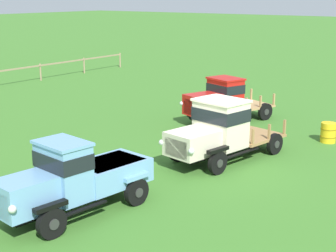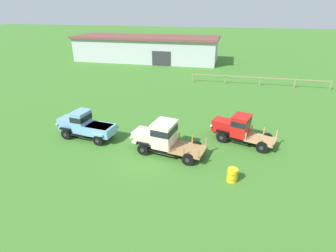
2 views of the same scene
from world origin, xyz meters
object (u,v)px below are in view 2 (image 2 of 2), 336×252
at_px(vintage_truck_foreground_near, 85,125).
at_px(vintage_truck_midrow_center, 237,128).
at_px(farm_shed, 146,48).
at_px(vintage_truck_second_in_line, 162,136).
at_px(oil_drum_beside_row, 232,175).

distance_m(vintage_truck_foreground_near, vintage_truck_midrow_center, 11.40).
xyz_separation_m(farm_shed, vintage_truck_foreground_near, (4.84, -31.11, -1.17)).
xyz_separation_m(farm_shed, vintage_truck_second_in_line, (11.02, -31.88, -1.04)).
height_order(farm_shed, vintage_truck_foreground_near, farm_shed).
distance_m(vintage_truck_second_in_line, vintage_truck_midrow_center, 5.76).
xyz_separation_m(vintage_truck_second_in_line, vintage_truck_midrow_center, (5.04, 2.80, -0.07)).
bearing_deg(farm_shed, oil_drum_beside_row, -65.23).
distance_m(farm_shed, vintage_truck_midrow_center, 33.24).
height_order(vintage_truck_foreground_near, oil_drum_beside_row, vintage_truck_foreground_near).
xyz_separation_m(vintage_truck_second_in_line, oil_drum_beside_row, (4.78, -2.37, -0.75)).
relative_size(vintage_truck_foreground_near, vintage_truck_midrow_center, 0.97).
bearing_deg(vintage_truck_second_in_line, oil_drum_beside_row, -26.39).
distance_m(farm_shed, vintage_truck_foreground_near, 31.51).
bearing_deg(oil_drum_beside_row, vintage_truck_second_in_line, 153.61).
bearing_deg(vintage_truck_midrow_center, vintage_truck_foreground_near, -169.74).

